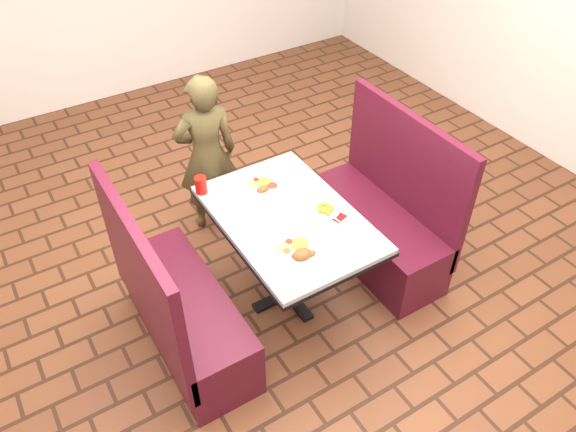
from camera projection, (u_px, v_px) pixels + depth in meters
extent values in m
plane|color=brown|center=(288.00, 295.00, 4.03)|extent=(7.00, 7.00, 0.00)
cube|color=silver|center=(288.00, 218.00, 3.55)|extent=(0.80, 1.20, 0.03)
cube|color=black|center=(288.00, 221.00, 3.57)|extent=(0.81, 1.21, 0.02)
cylinder|color=black|center=(288.00, 260.00, 3.80)|extent=(0.10, 0.10, 0.69)
cube|color=black|center=(288.00, 293.00, 4.02)|extent=(0.55, 0.08, 0.03)
cube|color=black|center=(288.00, 293.00, 4.02)|extent=(0.08, 0.55, 0.03)
cube|color=#581426|center=(188.00, 318.00, 3.59)|extent=(0.45, 1.20, 0.45)
cube|color=#581426|center=(143.00, 281.00, 3.19)|extent=(0.06, 1.20, 0.95)
cube|color=#581426|center=(373.00, 235.00, 4.18)|extent=(0.45, 1.20, 0.45)
cube|color=#581426|center=(405.00, 174.00, 3.96)|extent=(0.06, 1.20, 0.95)
imported|color=brown|center=(207.00, 155.00, 4.22)|extent=(0.52, 0.39, 1.31)
cylinder|color=white|center=(298.00, 250.00, 3.30)|extent=(0.28, 0.28, 0.02)
ellipsoid|color=yellow|center=(300.00, 241.00, 3.31)|extent=(0.11, 0.11, 0.05)
ellipsoid|color=#9BCF53|center=(286.00, 245.00, 3.29)|extent=(0.11, 0.09, 0.04)
cylinder|color=red|center=(289.00, 241.00, 3.32)|extent=(0.04, 0.04, 0.01)
ellipsoid|color=brown|center=(302.00, 252.00, 3.23)|extent=(0.12, 0.09, 0.07)
ellipsoid|color=brown|center=(310.00, 252.00, 3.24)|extent=(0.07, 0.05, 0.04)
cylinder|color=white|center=(287.00, 253.00, 3.24)|extent=(0.07, 0.07, 0.04)
cylinder|color=brown|center=(287.00, 251.00, 3.22)|extent=(0.05, 0.05, 0.01)
cylinder|color=white|center=(263.00, 186.00, 3.76)|extent=(0.25, 0.25, 0.01)
ellipsoid|color=yellow|center=(264.00, 179.00, 3.77)|extent=(0.10, 0.10, 0.05)
ellipsoid|color=#9BCF53|center=(254.00, 182.00, 3.76)|extent=(0.10, 0.08, 0.03)
cylinder|color=red|center=(256.00, 179.00, 3.78)|extent=(0.04, 0.04, 0.01)
ellipsoid|color=maroon|center=(272.00, 184.00, 3.75)|extent=(0.07, 0.07, 0.03)
ellipsoid|color=brown|center=(263.00, 187.00, 3.70)|extent=(0.08, 0.06, 0.05)
cylinder|color=white|center=(325.00, 210.00, 3.58)|extent=(0.20, 0.20, 0.01)
cube|color=#610E0F|center=(337.00, 216.00, 3.54)|extent=(0.12, 0.12, 0.00)
cube|color=#B8B8BD|center=(333.00, 217.00, 3.53)|extent=(0.03, 0.13, 0.00)
cylinder|color=red|center=(201.00, 185.00, 3.69)|extent=(0.08, 0.08, 0.12)
cube|color=white|center=(369.00, 242.00, 3.36)|extent=(0.22, 0.19, 0.01)
cube|color=silver|center=(311.00, 259.00, 3.24)|extent=(0.06, 0.18, 0.00)
cube|color=silver|center=(306.00, 252.00, 3.28)|extent=(0.06, 0.13, 0.00)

